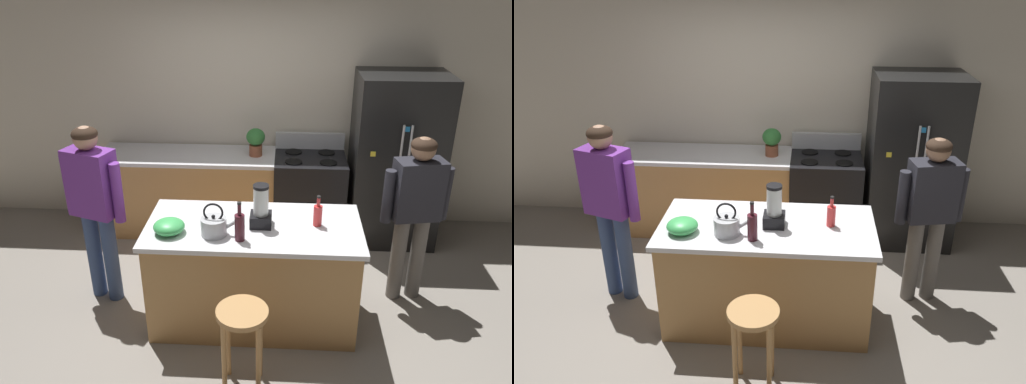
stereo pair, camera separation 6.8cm
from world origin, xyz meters
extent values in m
plane|color=gray|center=(0.00, 0.00, 0.00)|extent=(14.00, 14.00, 0.00)
cube|color=beige|center=(0.00, 1.95, 1.35)|extent=(8.00, 0.10, 2.70)
cube|color=#B7844C|center=(0.00, 0.00, 0.44)|extent=(1.66, 0.77, 0.87)
cube|color=silver|center=(0.00, 0.00, 0.89)|extent=(1.72, 0.83, 0.04)
cube|color=#B7844C|center=(-0.80, 1.55, 0.44)|extent=(2.00, 0.64, 0.87)
cube|color=silver|center=(-0.80, 1.55, 0.89)|extent=(2.00, 0.64, 0.04)
cube|color=black|center=(1.39, 1.50, 0.91)|extent=(0.90, 0.70, 1.82)
cylinder|color=#B7BABF|center=(1.35, 1.13, 1.00)|extent=(0.02, 0.02, 0.82)
cylinder|color=#B7BABF|center=(1.43, 1.13, 1.00)|extent=(0.02, 0.02, 0.82)
cube|color=red|center=(1.34, 1.15, 0.65)|extent=(0.05, 0.01, 0.05)
cube|color=yellow|center=(1.09, 1.15, 1.11)|extent=(0.05, 0.01, 0.05)
cube|color=#268CD8|center=(1.39, 1.15, 1.36)|extent=(0.05, 0.01, 0.05)
cube|color=black|center=(0.51, 1.52, 0.46)|extent=(0.76, 0.64, 0.91)
cube|color=black|center=(0.51, 1.20, 0.41)|extent=(0.60, 0.01, 0.24)
cube|color=#B7BABF|center=(0.51, 1.81, 1.00)|extent=(0.76, 0.06, 0.18)
cylinder|color=black|center=(0.33, 1.37, 0.92)|extent=(0.18, 0.18, 0.01)
cylinder|color=black|center=(0.69, 1.37, 0.92)|extent=(0.18, 0.18, 0.01)
cylinder|color=black|center=(0.33, 1.67, 0.92)|extent=(0.18, 0.18, 0.01)
cylinder|color=black|center=(0.69, 1.67, 0.92)|extent=(0.18, 0.18, 0.01)
cylinder|color=#384C7A|center=(-1.45, 0.26, 0.43)|extent=(0.16, 0.16, 0.85)
cylinder|color=#384C7A|center=(-1.28, 0.20, 0.43)|extent=(0.16, 0.16, 0.85)
cube|color=#723399|center=(-1.37, 0.23, 1.14)|extent=(0.45, 0.34, 0.58)
cylinder|color=#723399|center=(-1.61, 0.31, 1.09)|extent=(0.11, 0.11, 0.52)
cylinder|color=#723399|center=(-1.13, 0.15, 1.09)|extent=(0.11, 0.11, 0.52)
sphere|color=tan|center=(-1.37, 0.23, 1.53)|extent=(0.25, 0.25, 0.20)
ellipsoid|color=#332319|center=(-1.37, 0.23, 1.57)|extent=(0.27, 0.27, 0.12)
cylinder|color=#66605B|center=(1.44, 0.41, 0.41)|extent=(0.15, 0.15, 0.81)
cylinder|color=#66605B|center=(1.26, 0.38, 0.41)|extent=(0.15, 0.15, 0.81)
cube|color=#26262D|center=(1.35, 0.40, 1.08)|extent=(0.43, 0.29, 0.53)
cylinder|color=#26262D|center=(1.60, 0.44, 1.03)|extent=(0.10, 0.10, 0.47)
cylinder|color=#26262D|center=(1.11, 0.35, 1.03)|extent=(0.10, 0.10, 0.47)
sphere|color=#8C664C|center=(1.35, 0.40, 1.44)|extent=(0.23, 0.23, 0.20)
ellipsoid|color=#332319|center=(1.35, 0.40, 1.47)|extent=(0.24, 0.24, 0.12)
cylinder|color=#B7844C|center=(-0.03, -0.79, 0.67)|extent=(0.36, 0.36, 0.04)
cylinder|color=#B7844C|center=(-0.14, -0.90, 0.32)|extent=(0.04, 0.04, 0.65)
cylinder|color=#B7844C|center=(0.09, -0.90, 0.32)|extent=(0.04, 0.04, 0.65)
cylinder|color=#B7844C|center=(-0.14, -0.67, 0.32)|extent=(0.04, 0.04, 0.65)
cylinder|color=#B7844C|center=(0.09, -0.67, 0.32)|extent=(0.04, 0.04, 0.65)
cylinder|color=brown|center=(-0.08, 1.55, 0.97)|extent=(0.14, 0.14, 0.12)
ellipsoid|color=#337A38|center=(-0.08, 1.55, 1.12)|extent=(0.20, 0.20, 0.18)
cube|color=black|center=(0.06, 0.00, 0.96)|extent=(0.17, 0.17, 0.10)
cylinder|color=silver|center=(0.06, 0.00, 1.12)|extent=(0.12, 0.12, 0.23)
cylinder|color=black|center=(0.06, 0.00, 1.25)|extent=(0.12, 0.12, 0.02)
cylinder|color=red|center=(0.51, 0.03, 0.99)|extent=(0.07, 0.07, 0.17)
cylinder|color=red|center=(0.51, 0.03, 1.11)|extent=(0.03, 0.03, 0.07)
cylinder|color=black|center=(0.51, 0.03, 1.16)|extent=(0.03, 0.03, 0.02)
cylinder|color=#471923|center=(-0.09, -0.24, 1.02)|extent=(0.08, 0.08, 0.21)
cylinder|color=#471923|center=(-0.09, -0.24, 1.17)|extent=(0.03, 0.03, 0.09)
cylinder|color=black|center=(-0.09, -0.24, 1.22)|extent=(0.03, 0.03, 0.02)
ellipsoid|color=#3FB259|center=(-0.64, -0.16, 0.97)|extent=(0.24, 0.24, 0.11)
cylinder|color=#B7BABF|center=(-0.29, -0.17, 0.98)|extent=(0.20, 0.20, 0.14)
sphere|color=black|center=(-0.29, -0.17, 1.07)|extent=(0.03, 0.03, 0.03)
cylinder|color=#B7BABF|center=(-0.16, -0.17, 1.00)|extent=(0.09, 0.03, 0.08)
torus|color=black|center=(-0.29, -0.17, 1.10)|extent=(0.16, 0.02, 0.16)
camera|label=1|loc=(0.24, -3.47, 2.83)|focal=34.93mm
camera|label=2|loc=(0.30, -3.46, 2.83)|focal=34.93mm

